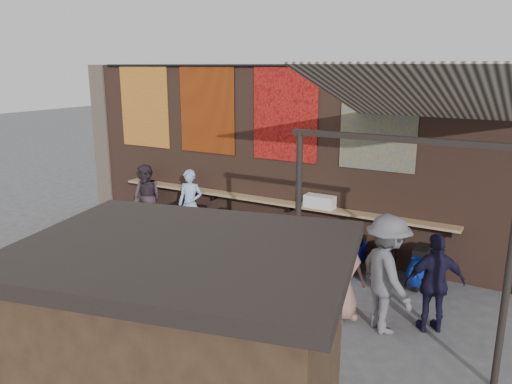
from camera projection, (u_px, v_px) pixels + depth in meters
ground at (208, 286)px, 9.26m from camera, size 70.00×70.00×0.00m
brick_wall at (277, 158)px, 11.03m from camera, size 10.00×0.40×4.00m
pier_left at (107, 140)px, 13.55m from camera, size 0.50×0.50×4.00m
eating_counter at (268, 201)px, 10.94m from camera, size 8.00×0.32×0.05m
shelf_box at (320, 202)px, 10.28m from camera, size 0.63×0.28×0.26m
tapestry_redgold at (144, 106)px, 12.34m from camera, size 1.50×0.02×2.00m
tapestry_sun at (207, 110)px, 11.42m from camera, size 1.50×0.02×2.00m
tapestry_orange at (285, 114)px, 10.45m from camera, size 1.50×0.02×2.00m
tapestry_multi at (379, 119)px, 9.48m from camera, size 1.50×0.02×2.00m
hang_rail at (272, 66)px, 10.34m from camera, size 9.50×0.06×0.06m
scooter_stool_0 at (174, 220)px, 11.97m from camera, size 0.37×0.81×0.77m
scooter_stool_1 at (194, 224)px, 11.67m from camera, size 0.36×0.80×0.76m
scooter_stool_2 at (217, 228)px, 11.36m from camera, size 0.37×0.81×0.77m
scooter_stool_3 at (241, 234)px, 11.03m from camera, size 0.34×0.76×0.72m
scooter_stool_4 at (266, 237)px, 10.77m from camera, size 0.37×0.82×0.77m
scooter_stool_5 at (294, 240)px, 10.47m from camera, size 0.40×0.90×0.85m
scooter_stool_6 at (324, 247)px, 10.15m from camera, size 0.38×0.84×0.80m
scooter_stool_7 at (355, 255)px, 9.86m from camera, size 0.33×0.72×0.69m
scooter_stool_8 at (385, 262)px, 9.52m from camera, size 0.33×0.73×0.69m
scooter_stool_9 at (420, 267)px, 9.18m from camera, size 0.35×0.78×0.74m
diner_left at (190, 205)px, 11.65m from camera, size 0.67×0.51×1.65m
diner_right at (147, 198)px, 12.30m from camera, size 0.81×0.65×1.63m
shopper_navy at (435, 283)px, 7.55m from camera, size 0.99×0.81×1.57m
shopper_grey at (386, 274)px, 7.53m from camera, size 1.34×1.33×1.85m
shopper_tan at (343, 272)px, 7.93m from camera, size 0.85×0.93×1.59m
stall_roof at (184, 252)px, 3.90m from camera, size 2.99×2.55×0.12m
stall_sign at (225, 291)px, 4.92m from camera, size 1.18×0.32×0.50m
stall_shelf at (226, 372)px, 5.15m from camera, size 1.90×0.54×0.06m
awning_canvas at (429, 95)px, 7.43m from camera, size 3.20×3.28×0.97m
awning_ledger at (450, 67)px, 8.67m from camera, size 3.30×0.08×0.12m
awning_header at (401, 139)px, 6.29m from camera, size 3.00×0.08×0.08m
awning_post_left at (298, 236)px, 7.35m from camera, size 0.09×0.09×3.10m
awning_post_right at (509, 274)px, 5.99m from camera, size 0.09×0.09×3.10m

